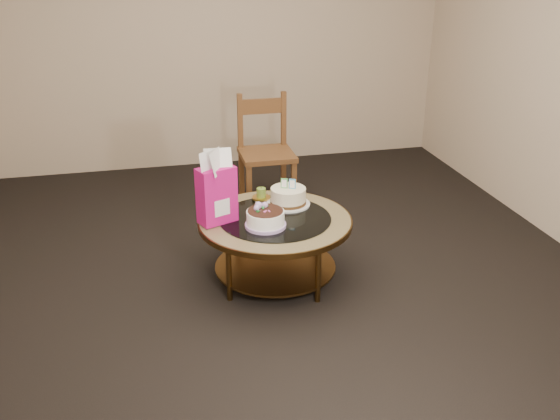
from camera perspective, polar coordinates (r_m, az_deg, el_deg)
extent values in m
plane|color=black|center=(4.31, -0.43, -6.27)|extent=(5.00, 5.00, 0.00)
cube|color=#BBA58D|center=(6.26, -5.72, 15.72)|extent=(4.50, 0.02, 2.60)
cube|color=#BBA58D|center=(1.65, 19.24, -8.97)|extent=(4.50, 0.02, 2.60)
cylinder|color=brown|center=(4.46, 3.33, -2.17)|extent=(0.04, 0.04, 0.42)
cylinder|color=brown|center=(4.48, -3.91, -2.07)|extent=(0.04, 0.04, 0.42)
cylinder|color=brown|center=(3.99, -4.69, -5.59)|extent=(0.04, 0.04, 0.42)
cylinder|color=brown|center=(3.96, 3.51, -5.73)|extent=(0.04, 0.04, 0.42)
cylinder|color=brown|center=(4.26, -0.44, -5.11)|extent=(0.82, 0.82, 0.02)
cylinder|color=brown|center=(4.12, -0.45, -1.05)|extent=(1.02, 1.02, 0.04)
cylinder|color=#8E7A4E|center=(4.11, -0.45, -0.87)|extent=(1.00, 1.00, 0.01)
cylinder|color=black|center=(4.11, -0.45, -0.77)|extent=(0.74, 0.74, 0.01)
cylinder|color=#B492CF|center=(3.98, -1.33, -1.38)|extent=(0.26, 0.26, 0.02)
cylinder|color=white|center=(3.96, -1.34, -0.81)|extent=(0.24, 0.24, 0.11)
cylinder|color=black|center=(3.94, -1.34, -0.07)|extent=(0.23, 0.23, 0.01)
sphere|color=#B492CF|center=(3.97, -1.98, 0.43)|extent=(0.05, 0.05, 0.05)
sphere|color=#B492CF|center=(3.98, -1.40, 0.46)|extent=(0.04, 0.04, 0.04)
sphere|color=#B492CF|center=(3.94, -2.16, 0.17)|extent=(0.04, 0.04, 0.04)
cone|color=#1F752E|center=(3.96, -1.56, 0.14)|extent=(0.02, 0.03, 0.02)
cone|color=#1F752E|center=(3.97, -2.35, 0.20)|extent=(0.03, 0.03, 0.02)
cone|color=#1F752E|center=(3.99, -1.16, 0.39)|extent=(0.04, 0.04, 0.02)
cone|color=#1F752E|center=(3.92, -1.96, -0.10)|extent=(0.03, 0.03, 0.02)
cylinder|color=white|center=(4.30, 0.75, 0.56)|extent=(0.30, 0.30, 0.01)
cylinder|color=#422812|center=(4.30, 0.75, 0.76)|extent=(0.25, 0.25, 0.02)
cylinder|color=white|center=(4.28, 0.76, 1.44)|extent=(0.24, 0.24, 0.09)
cube|color=#4BAF53|center=(4.25, 0.39, 2.46)|extent=(0.05, 0.03, 0.07)
cube|color=white|center=(4.25, 0.39, 2.46)|extent=(0.04, 0.02, 0.05)
cube|color=#3E9AD4|center=(4.24, 1.14, 2.41)|extent=(0.05, 0.03, 0.07)
cube|color=white|center=(4.24, 1.14, 2.41)|extent=(0.04, 0.02, 0.05)
cube|color=#CA1374|center=(4.00, -5.81, 1.37)|extent=(0.27, 0.21, 0.37)
cube|color=white|center=(4.03, -5.77, 0.51)|extent=(0.15, 0.17, 0.11)
cube|color=#E3CF5D|center=(4.39, -1.72, 1.00)|extent=(0.12, 0.12, 0.01)
cylinder|color=gold|center=(4.38, -1.72, 1.13)|extent=(0.13, 0.13, 0.01)
cylinder|color=olive|center=(4.37, -1.73, 1.60)|extent=(0.06, 0.06, 0.06)
cylinder|color=black|center=(4.36, -1.73, 2.06)|extent=(0.00, 0.00, 0.01)
cube|color=brown|center=(5.27, -1.22, 5.09)|extent=(0.44, 0.44, 0.04)
cube|color=brown|center=(5.15, -2.83, 1.78)|extent=(0.04, 0.04, 0.47)
cube|color=brown|center=(5.22, 1.27, 2.12)|extent=(0.04, 0.04, 0.47)
cube|color=brown|center=(5.50, -3.54, 3.21)|extent=(0.04, 0.04, 0.47)
cube|color=brown|center=(5.56, 0.32, 3.52)|extent=(0.04, 0.04, 0.47)
cube|color=brown|center=(5.35, -3.67, 8.02)|extent=(0.04, 0.04, 0.48)
cube|color=brown|center=(5.42, 0.33, 8.28)|extent=(0.04, 0.04, 0.48)
cube|color=brown|center=(5.35, -1.67, 9.46)|extent=(0.38, 0.03, 0.13)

